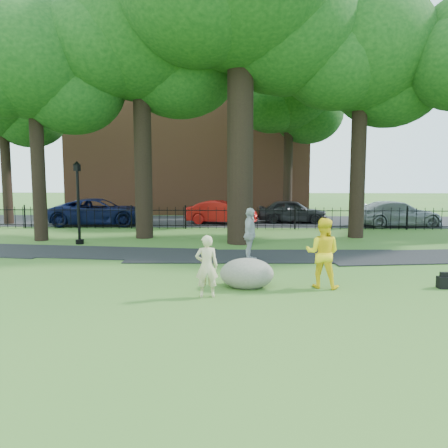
{
  "coord_description": "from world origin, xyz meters",
  "views": [
    {
      "loc": [
        0.03,
        -11.76,
        2.96
      ],
      "look_at": [
        -0.5,
        2.0,
        1.4
      ],
      "focal_mm": 35.0,
      "sensor_mm": 36.0,
      "label": 1
    }
  ],
  "objects_px": {
    "man": "(323,253)",
    "red_sedan": "(222,212)",
    "lamppost": "(78,204)",
    "woman": "(207,266)",
    "boulder": "(247,272)"
  },
  "relations": [
    {
      "from": "man",
      "to": "red_sedan",
      "type": "bearing_deg",
      "value": -59.3
    },
    {
      "from": "woman",
      "to": "red_sedan",
      "type": "bearing_deg",
      "value": -94.61
    },
    {
      "from": "man",
      "to": "red_sedan",
      "type": "distance_m",
      "value": 15.24
    },
    {
      "from": "man",
      "to": "lamppost",
      "type": "xyz_separation_m",
      "value": [
        -9.07,
        6.93,
        0.81
      ]
    },
    {
      "from": "man",
      "to": "boulder",
      "type": "xyz_separation_m",
      "value": [
        -1.98,
        -0.04,
        -0.51
      ]
    },
    {
      "from": "man",
      "to": "lamppost",
      "type": "height_order",
      "value": "lamppost"
    },
    {
      "from": "boulder",
      "to": "lamppost",
      "type": "height_order",
      "value": "lamppost"
    },
    {
      "from": "man",
      "to": "lamppost",
      "type": "relative_size",
      "value": 0.52
    },
    {
      "from": "lamppost",
      "to": "red_sedan",
      "type": "height_order",
      "value": "lamppost"
    },
    {
      "from": "woman",
      "to": "lamppost",
      "type": "bearing_deg",
      "value": -58.28
    },
    {
      "from": "red_sedan",
      "to": "man",
      "type": "bearing_deg",
      "value": -158.88
    },
    {
      "from": "lamppost",
      "to": "red_sedan",
      "type": "bearing_deg",
      "value": 70.93
    },
    {
      "from": "woman",
      "to": "man",
      "type": "bearing_deg",
      "value": -166.82
    },
    {
      "from": "man",
      "to": "lamppost",
      "type": "bearing_deg",
      "value": -19.16
    },
    {
      "from": "woman",
      "to": "lamppost",
      "type": "height_order",
      "value": "lamppost"
    }
  ]
}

